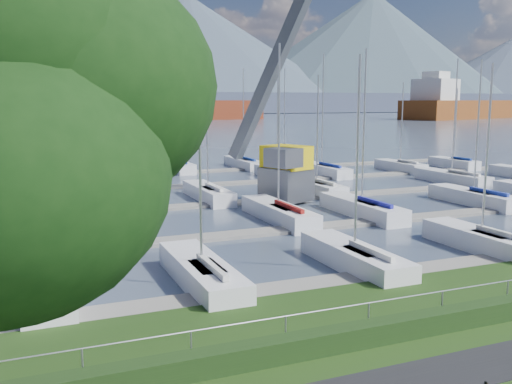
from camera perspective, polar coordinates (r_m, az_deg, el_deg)
path at (r=18.10m, az=19.36°, el=-16.59°), size 160.00×2.00×0.04m
water at (r=275.30m, az=-20.36°, el=6.94°), size 800.00×540.00×0.20m
hedge at (r=19.78m, az=14.28°, el=-12.99°), size 80.00×0.70×0.70m
fence at (r=19.78m, az=13.67°, el=-10.34°), size 80.00×0.04×0.04m
foothill at (r=345.14m, az=-20.91°, el=8.32°), size 900.00×80.00×12.00m
mountains at (r=421.79m, az=-20.55°, el=13.94°), size 1190.00×360.00×115.00m
docks at (r=43.19m, az=-7.14°, el=-1.47°), size 90.00×41.60×0.25m
crane at (r=45.74m, az=2.93°, el=6.18°), size 7.77×12.90×22.35m
cargo_ship_mid at (r=229.92m, az=-13.21°, el=7.91°), size 106.58×25.40×21.50m
cargo_ship_east at (r=266.64m, az=20.27°, el=7.78°), size 83.93×41.93×21.50m
sailboat_fleet at (r=45.37m, az=-11.55°, el=5.99°), size 76.03×50.42×13.05m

